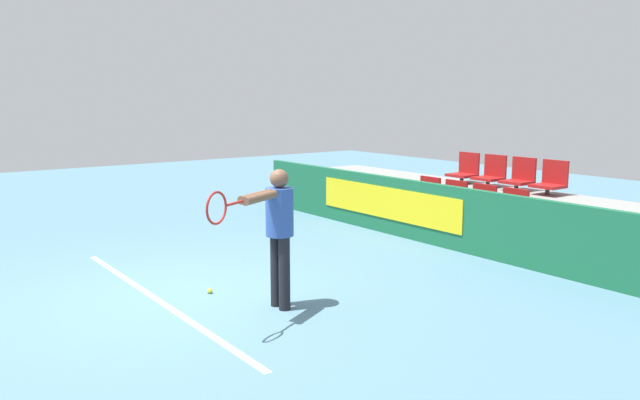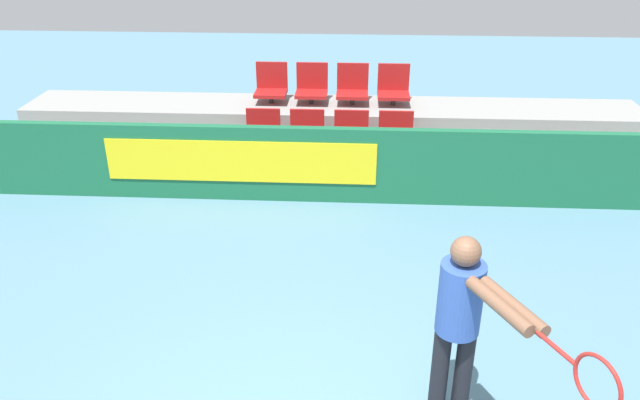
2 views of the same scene
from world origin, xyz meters
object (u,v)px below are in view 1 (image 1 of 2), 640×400
Objects in this scene: stadium_chair_2 at (480,205)px; stadium_chair_7 at (551,180)px; tennis_player at (276,225)px; stadium_chair_3 at (511,210)px; stadium_chair_6 at (520,177)px; stadium_chair_0 at (426,196)px; stadium_chair_5 at (491,173)px; stadium_chair_4 at (465,170)px; tennis_ball at (210,291)px; stadium_chair_1 at (451,200)px.

stadium_chair_7 is (0.61, 1.04, 0.39)m from stadium_chair_2.
stadium_chair_3 is at bearing 65.87° from tennis_player.
stadium_chair_2 is 1.00× the size of stadium_chair_6.
stadium_chair_5 reaches higher than stadium_chair_0.
stadium_chair_7 is (0.61, 0.00, 0.00)m from stadium_chair_6.
stadium_chair_0 is 1.26m from stadium_chair_5.
stadium_chair_7 is at bearing 65.35° from tennis_player.
stadium_chair_4 is (-1.22, 1.04, 0.39)m from stadium_chair_2.
tennis_ball is at bearing -77.65° from stadium_chair_0.
tennis_player is at bearing -75.44° from stadium_chair_5.
tennis_player reaches higher than stadium_chair_6.
stadium_chair_1 is 4.89m from tennis_ball.
stadium_chair_0 is 1.00× the size of stadium_chair_6.
stadium_chair_5 is at bearing 94.39° from tennis_ball.
stadium_chair_7 is (1.82, 0.00, 0.00)m from stadium_chair_4.
stadium_chair_2 is at bearing -40.47° from stadium_chair_4.
stadium_chair_0 is 4.94m from tennis_player.
stadium_chair_3 is (1.82, 0.00, 0.00)m from stadium_chair_0.
stadium_chair_5 reaches higher than stadium_chair_2.
stadium_chair_3 is 1.64m from stadium_chair_5.
stadium_chair_0 is at bearing -90.00° from stadium_chair_4.
stadium_chair_1 is at bearing -90.00° from stadium_chair_5.
stadium_chair_1 is 0.61m from stadium_chair_2.
tennis_ball is (-0.16, -4.84, -0.59)m from stadium_chair_2.
stadium_chair_5 is 8.63× the size of tennis_ball.
stadium_chair_2 is 0.61m from stadium_chair_3.
tennis_player is (1.43, -5.52, -0.03)m from stadium_chair_5.
stadium_chair_3 is at bearing 0.00° from stadium_chair_2.
stadium_chair_0 is at bearing 102.35° from tennis_ball.
tennis_ball is at bearing 172.62° from tennis_player.
stadium_chair_7 is at bearing 0.00° from stadium_chair_5.
stadium_chair_4 is 1.82m from stadium_chair_7.
stadium_chair_0 is 0.36× the size of tennis_player.
stadium_chair_4 is at bearing 90.00° from stadium_chair_0.
stadium_chair_2 is 1.64m from stadium_chair_4.
stadium_chair_1 is 1.00× the size of stadium_chair_3.
tennis_ball is at bearing -79.78° from stadium_chair_4.
stadium_chair_4 and stadium_chair_6 have the same top height.
stadium_chair_2 is at bearing -90.00° from stadium_chair_6.
stadium_chair_0 is 1.00× the size of stadium_chair_7.
stadium_chair_1 is at bearing -120.37° from stadium_chair_6.
stadium_chair_4 and stadium_chair_7 have the same top height.
stadium_chair_1 is 1.26m from stadium_chair_4.
stadium_chair_4 is (-0.61, 1.04, 0.39)m from stadium_chair_1.
tennis_player is (0.83, -5.52, -0.03)m from stadium_chair_6.
stadium_chair_4 is at bearing 150.37° from stadium_chair_3.
stadium_chair_6 reaches higher than stadium_chair_0.
stadium_chair_0 is at bearing -139.53° from stadium_chair_6.
stadium_chair_2 reaches higher than tennis_ball.
stadium_chair_5 is at bearing 180.00° from stadium_chair_6.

